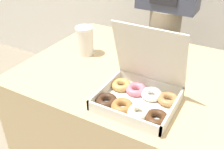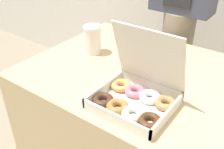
% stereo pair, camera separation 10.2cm
% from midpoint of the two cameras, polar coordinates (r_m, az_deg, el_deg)
% --- Properties ---
extents(table, '(0.99, 0.79, 0.76)m').
position_cam_midpoint_polar(table, '(1.42, 7.26, -12.62)').
color(table, tan).
rests_on(table, ground_plane).
extents(donut_box, '(0.31, 0.25, 0.28)m').
position_cam_midpoint_polar(donut_box, '(0.96, 8.38, -4.49)').
color(donut_box, white).
rests_on(donut_box, table).
extents(coffee_cup, '(0.09, 0.09, 0.14)m').
position_cam_midpoint_polar(coffee_cup, '(1.30, -1.99, 7.55)').
color(coffee_cup, silver).
rests_on(coffee_cup, table).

